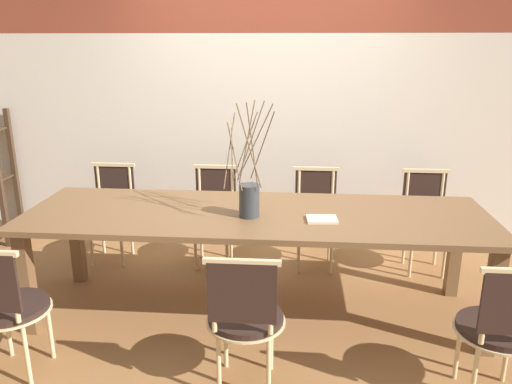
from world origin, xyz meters
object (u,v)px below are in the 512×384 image
at_px(chair_near_center, 501,326).
at_px(chair_far_center, 315,214).
at_px(vase_centerpiece, 249,197).
at_px(book_stack, 322,219).
at_px(dining_table, 256,223).

relative_size(chair_near_center, chair_far_center, 1.00).
height_order(vase_centerpiece, book_stack, vase_centerpiece).
relative_size(dining_table, vase_centerpiece, 4.14).
bearing_deg(chair_far_center, chair_near_center, 118.50).
distance_m(dining_table, vase_centerpiece, 0.24).
bearing_deg(chair_far_center, book_stack, 90.13).
xyz_separation_m(chair_far_center, book_stack, (0.00, -0.98, 0.31)).
xyz_separation_m(dining_table, chair_near_center, (1.38, -0.86, -0.22)).
xyz_separation_m(chair_far_center, vase_centerpiece, (-0.49, -0.94, 0.44)).
bearing_deg(book_stack, vase_centerpiece, 174.72).
bearing_deg(book_stack, chair_far_center, 90.13).
bearing_deg(book_stack, chair_near_center, -38.20).
bearing_deg(dining_table, book_stack, -15.59).
relative_size(vase_centerpiece, book_stack, 3.68).
relative_size(chair_near_center, book_stack, 4.10).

